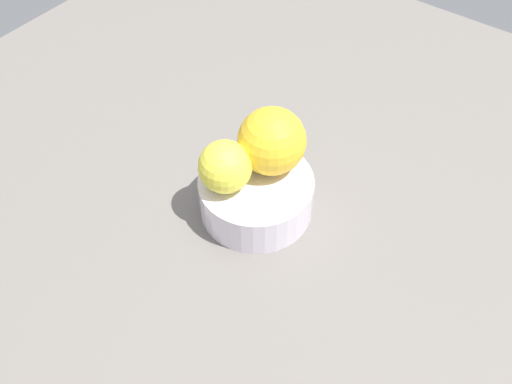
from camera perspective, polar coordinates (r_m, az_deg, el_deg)
ground_plane at (r=70.20cm, az=0.00°, el=-2.16°), size 110.00×110.00×2.00cm
fruit_bowl at (r=67.58cm, az=0.00°, el=-0.35°), size 13.52×13.52×5.07cm
orange_in_bowl_0 at (r=62.98cm, az=-3.11°, el=2.53°), size 6.06×6.06×6.06cm
orange_in_bowl_1 at (r=64.33cm, az=1.82°, el=4.99°), size 7.88×7.88×7.88cm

